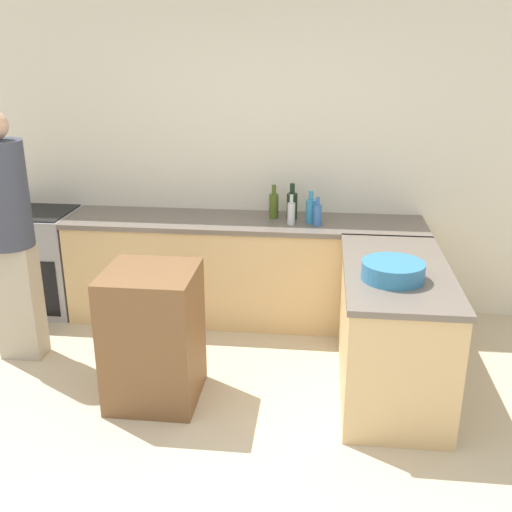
{
  "coord_description": "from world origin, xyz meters",
  "views": [
    {
      "loc": [
        0.63,
        -2.63,
        2.27
      ],
      "look_at": [
        0.21,
        1.08,
        0.93
      ],
      "focal_mm": 42.0,
      "sensor_mm": 36.0,
      "label": 1
    }
  ],
  "objects_px": {
    "olive_oil_bottle": "(274,205)",
    "island_table": "(153,336)",
    "dish_soap_bottle": "(311,210)",
    "wine_bottle_dark": "(292,205)",
    "vinegar_bottle_clear": "(291,213)",
    "person_by_range": "(8,230)",
    "range_oven": "(41,261)",
    "mixing_bowl": "(393,271)",
    "water_bottle_blue": "(317,214)"
  },
  "relations": [
    {
      "from": "range_oven",
      "to": "dish_soap_bottle",
      "type": "bearing_deg",
      "value": -0.43
    },
    {
      "from": "mixing_bowl",
      "to": "dish_soap_bottle",
      "type": "height_order",
      "value": "dish_soap_bottle"
    },
    {
      "from": "water_bottle_blue",
      "to": "dish_soap_bottle",
      "type": "bearing_deg",
      "value": 125.29
    },
    {
      "from": "island_table",
      "to": "person_by_range",
      "type": "height_order",
      "value": "person_by_range"
    },
    {
      "from": "olive_oil_bottle",
      "to": "island_table",
      "type": "bearing_deg",
      "value": -115.62
    },
    {
      "from": "dish_soap_bottle",
      "to": "vinegar_bottle_clear",
      "type": "bearing_deg",
      "value": -155.44
    },
    {
      "from": "olive_oil_bottle",
      "to": "dish_soap_bottle",
      "type": "relative_size",
      "value": 1.06
    },
    {
      "from": "island_table",
      "to": "dish_soap_bottle",
      "type": "xyz_separation_m",
      "value": [
        0.98,
        1.29,
        0.53
      ]
    },
    {
      "from": "wine_bottle_dark",
      "to": "person_by_range",
      "type": "relative_size",
      "value": 0.16
    },
    {
      "from": "water_bottle_blue",
      "to": "person_by_range",
      "type": "relative_size",
      "value": 0.13
    },
    {
      "from": "vinegar_bottle_clear",
      "to": "water_bottle_blue",
      "type": "bearing_deg",
      "value": -2.49
    },
    {
      "from": "wine_bottle_dark",
      "to": "water_bottle_blue",
      "type": "xyz_separation_m",
      "value": [
        0.21,
        -0.17,
        -0.03
      ]
    },
    {
      "from": "vinegar_bottle_clear",
      "to": "water_bottle_blue",
      "type": "relative_size",
      "value": 1.06
    },
    {
      "from": "wine_bottle_dark",
      "to": "dish_soap_bottle",
      "type": "relative_size",
      "value": 1.13
    },
    {
      "from": "person_by_range",
      "to": "dish_soap_bottle",
      "type": "bearing_deg",
      "value": 21.47
    },
    {
      "from": "mixing_bowl",
      "to": "vinegar_bottle_clear",
      "type": "relative_size",
      "value": 1.58
    },
    {
      "from": "mixing_bowl",
      "to": "olive_oil_bottle",
      "type": "distance_m",
      "value": 1.55
    },
    {
      "from": "mixing_bowl",
      "to": "person_by_range",
      "type": "relative_size",
      "value": 0.21
    },
    {
      "from": "island_table",
      "to": "wine_bottle_dark",
      "type": "height_order",
      "value": "wine_bottle_dark"
    },
    {
      "from": "olive_oil_bottle",
      "to": "person_by_range",
      "type": "xyz_separation_m",
      "value": [
        -1.82,
        -0.95,
        0.01
      ]
    },
    {
      "from": "dish_soap_bottle",
      "to": "wine_bottle_dark",
      "type": "bearing_deg",
      "value": 148.89
    },
    {
      "from": "mixing_bowl",
      "to": "wine_bottle_dark",
      "type": "relative_size",
      "value": 1.3
    },
    {
      "from": "island_table",
      "to": "wine_bottle_dark",
      "type": "bearing_deg",
      "value": 59.31
    },
    {
      "from": "mixing_bowl",
      "to": "vinegar_bottle_clear",
      "type": "bearing_deg",
      "value": 121.75
    },
    {
      "from": "vinegar_bottle_clear",
      "to": "person_by_range",
      "type": "height_order",
      "value": "person_by_range"
    },
    {
      "from": "range_oven",
      "to": "person_by_range",
      "type": "relative_size",
      "value": 0.49
    },
    {
      "from": "range_oven",
      "to": "person_by_range",
      "type": "xyz_separation_m",
      "value": [
        0.23,
        -0.86,
        0.56
      ]
    },
    {
      "from": "olive_oil_bottle",
      "to": "vinegar_bottle_clear",
      "type": "bearing_deg",
      "value": -48.73
    },
    {
      "from": "mixing_bowl",
      "to": "person_by_range",
      "type": "bearing_deg",
      "value": 172.55
    },
    {
      "from": "dish_soap_bottle",
      "to": "water_bottle_blue",
      "type": "bearing_deg",
      "value": -54.71
    },
    {
      "from": "mixing_bowl",
      "to": "olive_oil_bottle",
      "type": "relative_size",
      "value": 1.39
    },
    {
      "from": "vinegar_bottle_clear",
      "to": "person_by_range",
      "type": "distance_m",
      "value": 2.12
    },
    {
      "from": "range_oven",
      "to": "vinegar_bottle_clear",
      "type": "relative_size",
      "value": 3.65
    },
    {
      "from": "range_oven",
      "to": "island_table",
      "type": "relative_size",
      "value": 0.98
    },
    {
      "from": "olive_oil_bottle",
      "to": "water_bottle_blue",
      "type": "height_order",
      "value": "olive_oil_bottle"
    },
    {
      "from": "range_oven",
      "to": "vinegar_bottle_clear",
      "type": "xyz_separation_m",
      "value": [
        2.21,
        -0.09,
        0.53
      ]
    },
    {
      "from": "island_table",
      "to": "water_bottle_blue",
      "type": "height_order",
      "value": "water_bottle_blue"
    },
    {
      "from": "vinegar_bottle_clear",
      "to": "island_table",
      "type": "bearing_deg",
      "value": -124.09
    },
    {
      "from": "range_oven",
      "to": "water_bottle_blue",
      "type": "bearing_deg",
      "value": -2.3
    },
    {
      "from": "range_oven",
      "to": "vinegar_bottle_clear",
      "type": "distance_m",
      "value": 2.28
    },
    {
      "from": "mixing_bowl",
      "to": "wine_bottle_dark",
      "type": "xyz_separation_m",
      "value": [
        -0.7,
        1.28,
        0.06
      ]
    },
    {
      "from": "dish_soap_bottle",
      "to": "vinegar_bottle_clear",
      "type": "distance_m",
      "value": 0.17
    },
    {
      "from": "range_oven",
      "to": "person_by_range",
      "type": "height_order",
      "value": "person_by_range"
    },
    {
      "from": "range_oven",
      "to": "mixing_bowl",
      "type": "bearing_deg",
      "value": -22.56
    },
    {
      "from": "olive_oil_bottle",
      "to": "water_bottle_blue",
      "type": "bearing_deg",
      "value": -27.02
    },
    {
      "from": "dish_soap_bottle",
      "to": "person_by_range",
      "type": "relative_size",
      "value": 0.14
    },
    {
      "from": "range_oven",
      "to": "dish_soap_bottle",
      "type": "height_order",
      "value": "dish_soap_bottle"
    },
    {
      "from": "wine_bottle_dark",
      "to": "water_bottle_blue",
      "type": "relative_size",
      "value": 1.28
    },
    {
      "from": "range_oven",
      "to": "wine_bottle_dark",
      "type": "bearing_deg",
      "value": 1.99
    },
    {
      "from": "wine_bottle_dark",
      "to": "vinegar_bottle_clear",
      "type": "relative_size",
      "value": 1.21
    }
  ]
}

